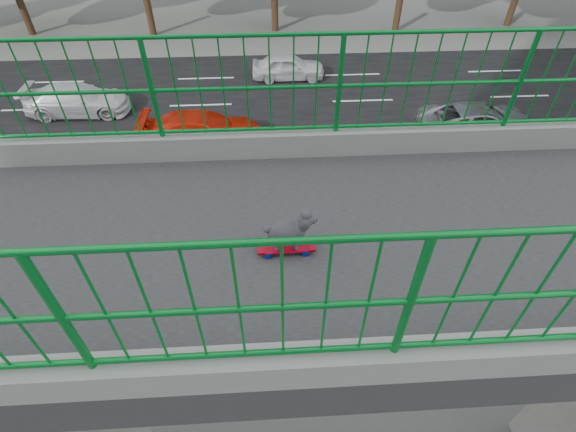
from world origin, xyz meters
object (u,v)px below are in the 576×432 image
(car_4, at_px, (288,67))
(car_5, at_px, (172,244))
(poodle, at_px, (289,230))
(car_3, at_px, (77,100))
(car_7, at_px, (203,131))
(skateboard, at_px, (286,247))
(car_2, at_px, (480,123))
(car_0, at_px, (329,236))

(car_4, relative_size, car_5, 0.87)
(poodle, height_order, car_3, poodle)
(car_5, bearing_deg, poodle, 26.99)
(car_4, relative_size, car_7, 0.76)
(skateboard, height_order, car_7, skateboard)
(car_5, relative_size, car_7, 0.87)
(car_2, xyz_separation_m, car_5, (6.40, -12.06, -0.00))
(car_2, bearing_deg, car_3, 79.82)
(car_2, height_order, car_4, car_2)
(car_0, bearing_deg, car_5, -90.00)
(car_2, xyz_separation_m, car_3, (-3.20, -17.83, -0.05))
(car_0, height_order, car_5, car_0)
(car_2, xyz_separation_m, car_4, (-6.40, -7.81, -0.07))
(car_2, bearing_deg, car_4, 50.66)
(car_0, bearing_deg, car_4, -177.66)
(car_2, bearing_deg, car_5, 117.96)
(skateboard, distance_m, car_5, 9.39)
(car_2, height_order, car_5, car_2)
(skateboard, distance_m, car_7, 14.36)
(skateboard, relative_size, car_0, 0.11)
(skateboard, height_order, car_2, skateboard)
(car_2, bearing_deg, skateboard, 144.67)
(car_2, distance_m, car_5, 13.65)
(skateboard, relative_size, car_7, 0.11)
(poodle, distance_m, car_3, 19.31)
(car_0, height_order, car_3, car_0)
(car_4, bearing_deg, car_5, 161.65)
(car_2, relative_size, car_3, 1.11)
(poodle, bearing_deg, skateboard, -90.00)
(car_2, relative_size, car_7, 1.04)
(car_3, xyz_separation_m, car_7, (3.20, 6.13, 0.05))
(car_0, distance_m, car_3, 14.26)
(car_0, relative_size, car_2, 0.90)
(poodle, relative_size, car_0, 0.10)
(skateboard, bearing_deg, car_2, 143.19)
(car_2, relative_size, car_4, 1.37)
(poodle, relative_size, car_7, 0.09)
(car_2, distance_m, car_3, 18.11)
(skateboard, distance_m, poodle, 0.23)
(car_2, relative_size, car_5, 1.19)
(car_0, relative_size, car_7, 0.93)
(car_3, bearing_deg, skateboard, -150.59)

